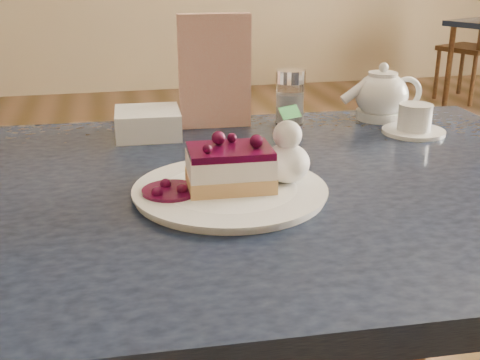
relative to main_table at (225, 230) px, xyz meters
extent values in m
cube|color=#1C273D|center=(0.00, 0.00, 0.06)|extent=(1.35, 0.93, 0.04)
cylinder|color=#503617|center=(0.61, 0.34, -0.35)|extent=(0.05, 0.05, 0.78)
cylinder|color=white|center=(0.00, -0.05, 0.09)|extent=(0.30, 0.30, 0.01)
cube|color=tan|center=(0.00, -0.05, 0.11)|extent=(0.14, 0.10, 0.02)
cube|color=white|center=(0.00, -0.05, 0.14)|extent=(0.13, 0.10, 0.03)
cube|color=black|center=(0.00, -0.05, 0.16)|extent=(0.13, 0.09, 0.01)
ellipsoid|color=white|center=(0.09, -0.05, 0.13)|extent=(0.07, 0.07, 0.06)
cylinder|color=black|center=(-0.10, -0.06, 0.10)|extent=(0.09, 0.09, 0.01)
cylinder|color=white|center=(0.45, 0.20, 0.09)|extent=(0.13, 0.13, 0.01)
cylinder|color=white|center=(0.45, 0.20, 0.12)|extent=(0.07, 0.07, 0.05)
ellipsoid|color=white|center=(0.43, 0.33, 0.14)|extent=(0.12, 0.12, 0.10)
cylinder|color=white|center=(0.43, 0.33, 0.19)|extent=(0.07, 0.07, 0.01)
cylinder|color=white|center=(0.35, 0.33, 0.14)|extent=(0.07, 0.02, 0.06)
cube|color=beige|center=(0.05, 0.35, 0.21)|extent=(0.15, 0.04, 0.24)
cylinder|color=white|center=(0.21, 0.33, 0.13)|extent=(0.06, 0.06, 0.09)
cylinder|color=silver|center=(0.21, 0.33, 0.19)|extent=(0.07, 0.07, 0.03)
cube|color=white|center=(-0.10, 0.31, 0.11)|extent=(0.14, 0.14, 0.05)
cylinder|color=#503617|center=(2.46, 3.33, -0.39)|extent=(0.04, 0.04, 0.70)
camera|label=1|loc=(-0.18, -0.91, 0.43)|focal=45.00mm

